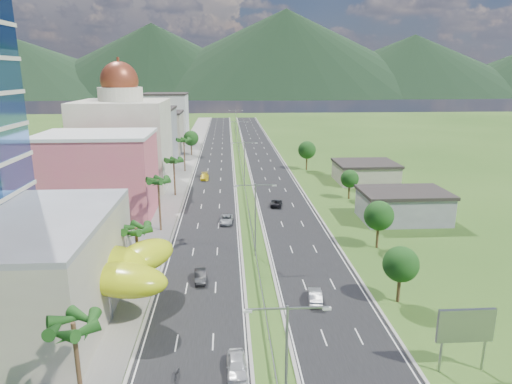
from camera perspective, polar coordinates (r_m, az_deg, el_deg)
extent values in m
plane|color=#2D5119|center=(59.20, 0.54, -11.70)|extent=(500.00, 500.00, 0.00)
cube|color=black|center=(145.29, -5.03, 4.29)|extent=(11.00, 260.00, 0.04)
cube|color=black|center=(145.69, 0.89, 4.37)|extent=(11.00, 260.00, 0.04)
cube|color=gray|center=(145.82, -8.78, 4.23)|extent=(7.00, 260.00, 0.12)
cube|color=gray|center=(127.52, -1.83, 3.14)|extent=(0.08, 216.00, 0.28)
cube|color=gray|center=(228.35, -2.69, 8.25)|extent=(0.10, 0.12, 0.70)
cylinder|color=gray|center=(35.04, 3.79, -21.91)|extent=(0.20, 0.20, 11.00)
cube|color=gray|center=(32.01, 1.31, -14.42)|extent=(2.88, 0.12, 0.12)
cube|color=gray|center=(32.36, 6.56, -14.18)|extent=(2.88, 0.12, 0.12)
cube|color=silver|center=(31.99, -1.05, -14.65)|extent=(0.60, 0.25, 0.18)
cube|color=silver|center=(32.65, 8.83, -14.19)|extent=(0.60, 0.25, 0.18)
cylinder|color=gray|center=(66.33, -0.08, -3.58)|extent=(0.20, 0.20, 11.00)
cube|color=gray|center=(64.78, -1.36, 0.85)|extent=(2.88, 0.12, 0.12)
cube|color=gray|center=(64.96, 1.18, 0.89)|extent=(2.88, 0.12, 0.12)
cube|color=silver|center=(64.77, -2.49, 0.75)|extent=(0.60, 0.25, 0.18)
cube|color=silver|center=(65.10, 2.30, 0.82)|extent=(0.60, 0.25, 0.18)
cylinder|color=gray|center=(105.00, -1.45, 3.32)|extent=(0.20, 0.20, 11.00)
cube|color=gray|center=(104.03, -2.27, 6.17)|extent=(2.88, 0.12, 0.12)
cube|color=gray|center=(104.14, -0.68, 6.19)|extent=(2.88, 0.12, 0.12)
cube|color=silver|center=(104.02, -2.98, 6.10)|extent=(0.60, 0.25, 0.18)
cube|color=silver|center=(104.23, 0.03, 6.14)|extent=(0.60, 0.25, 0.18)
cylinder|color=gray|center=(149.35, -2.14, 6.75)|extent=(0.20, 0.20, 11.00)
cube|color=gray|center=(148.66, -2.72, 8.77)|extent=(2.88, 0.12, 0.12)
cube|color=gray|center=(148.74, -1.60, 8.78)|extent=(2.88, 0.12, 0.12)
cube|color=silver|center=(148.66, -3.22, 8.72)|extent=(0.60, 0.25, 0.18)
cube|color=silver|center=(148.80, -1.10, 8.75)|extent=(0.60, 0.25, 0.18)
cylinder|color=gray|center=(193.99, -2.52, 8.61)|extent=(0.20, 0.20, 11.00)
cube|color=gray|center=(193.47, -2.97, 10.17)|extent=(2.88, 0.12, 0.12)
cube|color=gray|center=(193.53, -2.10, 10.18)|extent=(2.88, 0.12, 0.12)
cube|color=silver|center=(193.46, -3.35, 10.13)|extent=(0.60, 0.25, 0.18)
cube|color=silver|center=(193.57, -1.72, 10.15)|extent=(0.60, 0.25, 0.18)
cylinder|color=gray|center=(59.85, -23.31, -10.57)|extent=(0.50, 0.50, 4.00)
cylinder|color=gray|center=(53.55, -17.83, -13.10)|extent=(0.50, 0.50, 4.00)
cylinder|color=gray|center=(52.17, -23.03, -14.40)|extent=(0.50, 0.50, 4.00)
cylinder|color=gray|center=(57.46, -14.68, -10.86)|extent=(0.50, 0.50, 4.00)
cube|color=#D6576E|center=(90.18, -19.07, 1.88)|extent=(20.00, 15.00, 15.00)
cube|color=beige|center=(111.69, -16.16, 5.78)|extent=(20.00, 20.00, 20.00)
cylinder|color=beige|center=(110.58, -16.59, 11.67)|extent=(10.00, 10.00, 3.00)
sphere|color=brown|center=(110.49, -16.71, 13.22)|extent=(8.40, 8.40, 8.40)
cube|color=gray|center=(136.06, -13.49, 6.63)|extent=(16.00, 15.00, 16.00)
cube|color=#9E9582|center=(157.79, -12.15, 7.24)|extent=(16.00, 15.00, 13.00)
cube|color=silver|center=(180.15, -11.15, 8.99)|extent=(16.00, 15.00, 18.00)
cylinder|color=gray|center=(46.78, 22.06, -18.46)|extent=(0.24, 0.24, 3.20)
cylinder|color=gray|center=(48.53, 26.54, -17.69)|extent=(0.24, 0.24, 3.20)
cube|color=#D85919|center=(46.13, 24.75, -14.92)|extent=(5.20, 0.35, 3.20)
cube|color=gray|center=(87.46, 17.91, -1.80)|extent=(15.00, 10.00, 5.00)
cube|color=#9E9582|center=(115.60, 13.50, 2.31)|extent=(14.00, 12.00, 4.40)
cylinder|color=#47301C|center=(39.70, -21.28, -20.30)|extent=(0.36, 0.36, 8.50)
cylinder|color=#47301C|center=(60.44, -14.55, -7.73)|extent=(0.36, 0.36, 7.50)
cylinder|color=#47301C|center=(78.82, -11.97, -1.67)|extent=(0.36, 0.36, 9.00)
cylinder|color=#47301C|center=(101.02, -10.16, 1.75)|extent=(0.36, 0.36, 8.00)
cylinder|color=#47301C|center=(125.31, -8.94, 4.51)|extent=(0.36, 0.36, 8.80)
cylinder|color=#47301C|center=(150.20, -8.08, 5.49)|extent=(0.40, 0.40, 4.90)
sphere|color=#1B4916|center=(149.73, -8.12, 6.68)|extent=(4.90, 4.90, 4.90)
cylinder|color=#47301C|center=(57.24, 17.44, -11.07)|extent=(0.40, 0.40, 4.20)
sphere|color=#1B4916|center=(56.15, 17.65, -8.59)|extent=(4.20, 4.20, 4.20)
cylinder|color=#47301C|center=(72.88, 14.96, -5.06)|extent=(0.40, 0.40, 4.55)
sphere|color=#1B4916|center=(71.96, 15.11, -2.87)|extent=(4.55, 4.55, 4.55)
cylinder|color=#47301C|center=(99.44, 11.56, 0.25)|extent=(0.40, 0.40, 3.85)
sphere|color=#1B4916|center=(98.86, 11.64, 1.63)|extent=(3.85, 3.85, 3.85)
cylinder|color=#47301C|center=(127.05, 6.35, 3.85)|extent=(0.40, 0.40, 4.90)
sphere|color=#1B4916|center=(126.49, 6.39, 5.25)|extent=(4.90, 4.90, 4.90)
imported|color=silver|center=(43.98, -2.42, -20.85)|extent=(1.88, 4.52, 1.53)
imported|color=black|center=(60.61, -6.99, -10.39)|extent=(1.74, 4.25, 1.37)
imported|color=#989B9F|center=(82.20, -3.74, -3.45)|extent=(2.62, 5.00, 1.34)
imported|color=yellow|center=(115.91, -6.45, 1.93)|extent=(2.07, 4.99, 1.44)
imported|color=#93949A|center=(55.76, 7.40, -12.75)|extent=(2.05, 4.46, 1.42)
imported|color=black|center=(92.45, 2.56, -1.37)|extent=(2.89, 4.94, 1.29)
imported|color=black|center=(44.10, -9.85, -21.31)|extent=(0.72, 1.76, 1.09)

